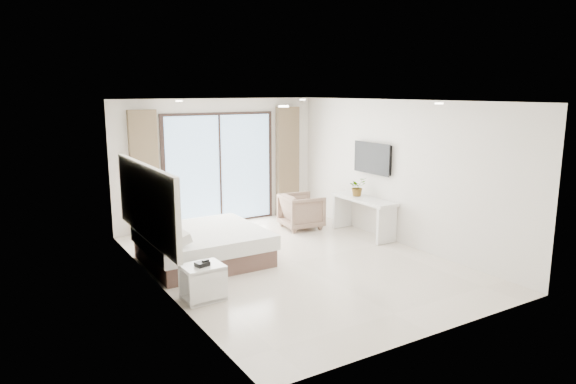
% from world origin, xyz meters
% --- Properties ---
extents(ground, '(6.20, 6.20, 0.00)m').
position_xyz_m(ground, '(0.00, 0.00, 0.00)').
color(ground, beige).
rests_on(ground, ground).
extents(room_shell, '(4.62, 6.22, 2.72)m').
position_xyz_m(room_shell, '(-0.20, 0.85, 1.58)').
color(room_shell, silver).
rests_on(room_shell, ground).
extents(bed, '(1.94, 1.85, 0.68)m').
position_xyz_m(bed, '(-1.34, 0.82, 0.29)').
color(bed, brown).
rests_on(bed, ground).
extents(nightstand, '(0.56, 0.46, 0.50)m').
position_xyz_m(nightstand, '(-1.94, -0.69, 0.25)').
color(nightstand, silver).
rests_on(nightstand, ground).
extents(phone, '(0.21, 0.18, 0.06)m').
position_xyz_m(phone, '(-1.96, -0.72, 0.53)').
color(phone, black).
rests_on(phone, nightstand).
extents(console_desk, '(0.48, 1.53, 0.77)m').
position_xyz_m(console_desk, '(2.04, 0.69, 0.56)').
color(console_desk, silver).
rests_on(console_desk, ground).
extents(plant, '(0.36, 0.40, 0.29)m').
position_xyz_m(plant, '(2.04, 0.90, 0.92)').
color(plant, '#33662D').
rests_on(plant, console_desk).
extents(armchair, '(0.82, 0.86, 0.80)m').
position_xyz_m(armchair, '(1.28, 1.79, 0.40)').
color(armchair, '#8A705A').
rests_on(armchair, ground).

